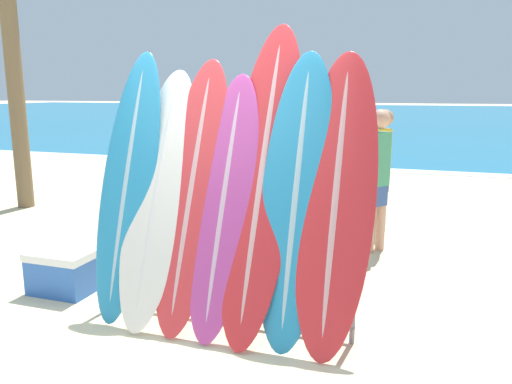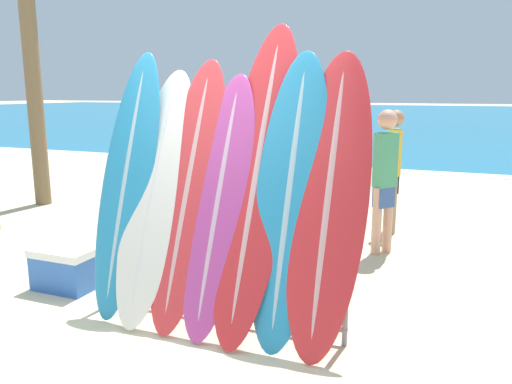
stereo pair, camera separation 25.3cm
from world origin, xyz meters
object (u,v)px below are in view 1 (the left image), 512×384
Objects in this scene: surfboard_slot_3 at (224,202)px; person_mid_beach at (282,170)px; surfboard_slot_4 at (262,176)px; cooler_box at (62,272)px; surfboard_rack at (224,265)px; person_near_water at (383,165)px; surfboard_slot_2 at (192,191)px; surfboard_slot_6 at (336,199)px; person_far_left at (378,175)px; surfboard_slot_5 at (296,196)px; surfboard_slot_1 at (158,195)px; surfboard_slot_0 at (128,183)px.

surfboard_slot_3 is 1.32× the size of person_mid_beach.
cooler_box is at bearing -179.24° from surfboard_slot_4.
person_near_water is (0.94, 3.27, 0.39)m from surfboard_rack.
surfboard_slot_2 is 1.06× the size of surfboard_slot_3.
surfboard_slot_6 is at bearing 2.67° from surfboard_rack.
surfboard_slot_4 reaches higher than person_far_left.
person_mid_beach is 1.40m from person_far_left.
surfboard_slot_1 is at bearing -178.96° from surfboard_slot_5.
person_mid_beach is at bearing 96.68° from surfboard_slot_3.
surfboard_slot_1 is 2.83m from person_mid_beach.
surfboard_slot_2 is at bearing 179.85° from surfboard_slot_5.
surfboard_slot_4 is 2.19m from cooler_box.
surfboard_slot_4 is 1.11× the size of surfboard_slot_6.
surfboard_slot_1 is 1.24× the size of person_far_left.
surfboard_slot_0 reaches higher than person_far_left.
person_mid_beach is (-0.04, 2.79, -0.24)m from surfboard_slot_2.
surfboard_slot_4 is 2.81m from person_mid_beach.
surfboard_rack is 1.05m from surfboard_slot_6.
surfboard_slot_1 reaches higher than person_near_water.
person_far_left is (0.09, 2.26, -0.18)m from surfboard_slot_6.
surfboard_slot_2 is 1.41× the size of person_mid_beach.
surfboard_slot_4 is at bearing 23.10° from surfboard_rack.
surfboard_slot_6 is (1.45, 0.02, 0.06)m from surfboard_slot_1.
surfboard_slot_1 is 0.95× the size of surfboard_slot_6.
surfboard_slot_6 is (1.15, -0.00, 0.02)m from surfboard_slot_2.
surfboard_slot_5 reaches higher than person_far_left.
person_far_left is (0.96, 2.28, -0.10)m from surfboard_slot_3.
surfboard_rack is 1.05m from surfboard_slot_0.
surfboard_slot_3 reaches higher than cooler_box.
person_near_water reaches higher than cooler_box.
surfboard_slot_6 is (0.86, 0.03, 0.08)m from surfboard_slot_3.
surfboard_slot_4 is (0.86, 0.10, 0.18)m from surfboard_slot_1.
surfboard_slot_2 is 3.45m from person_near_water.
surfboard_slot_2 is 0.98× the size of surfboard_slot_6.
surfboard_slot_4 is (0.28, 0.12, 0.71)m from surfboard_rack.
surfboard_slot_6 is at bearing -18.38° from person_near_water.
surfboard_slot_0 is 0.87m from surfboard_slot_3.
surfboard_rack is 2.87m from person_mid_beach.
person_mid_beach is (-1.19, 2.79, -0.25)m from surfboard_slot_6.
person_mid_beach is (-0.60, 2.72, -0.38)m from surfboard_slot_4.
person_mid_beach is (-0.33, 2.82, -0.18)m from surfboard_slot_3.
surfboard_slot_0 is at bearing -179.69° from person_far_left.
surfboard_slot_0 is 1.15m from surfboard_slot_4.
surfboard_slot_0 is 1.01× the size of surfboard_slot_5.
person_mid_beach is at bearing 102.52° from surfboard_slot_4.
person_near_water is (0.37, 3.22, -0.20)m from surfboard_slot_5.
surfboard_slot_2 reaches higher than surfboard_rack.
person_far_left is (1.54, 2.28, -0.12)m from surfboard_slot_1.
surfboard_slot_2 is 0.88× the size of surfboard_slot_4.
surfboard_slot_6 is at bearing -1.20° from cooler_box.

